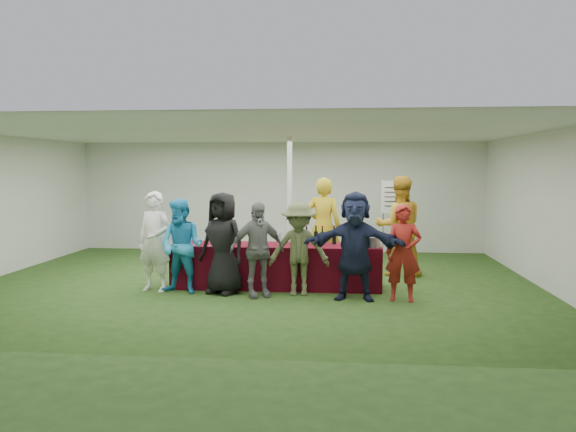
# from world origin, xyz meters

# --- Properties ---
(ground) EXTENTS (60.00, 60.00, 0.00)m
(ground) POSITION_xyz_m (0.00, 0.00, 0.00)
(ground) COLOR #284719
(ground) RESTS_ON ground
(tent) EXTENTS (10.00, 10.00, 10.00)m
(tent) POSITION_xyz_m (0.50, 1.20, 1.35)
(tent) COLOR white
(tent) RESTS_ON ground
(serving_table) EXTENTS (3.60, 0.80, 0.75)m
(serving_table) POSITION_xyz_m (0.41, -0.29, 0.38)
(serving_table) COLOR #540714
(serving_table) RESTS_ON ground
(wine_bottles) EXTENTS (0.76, 0.15, 0.32)m
(wine_bottles) POSITION_xyz_m (1.02, -0.16, 0.87)
(wine_bottles) COLOR black
(wine_bottles) RESTS_ON serving_table
(wine_glasses) EXTENTS (2.80, 0.15, 0.16)m
(wine_glasses) POSITION_xyz_m (-0.00, -0.54, 0.86)
(wine_glasses) COLOR silver
(wine_glasses) RESTS_ON serving_table
(water_bottle) EXTENTS (0.07, 0.07, 0.23)m
(water_bottle) POSITION_xyz_m (0.45, -0.21, 0.85)
(water_bottle) COLOR silver
(water_bottle) RESTS_ON serving_table
(bar_towel) EXTENTS (0.25, 0.18, 0.03)m
(bar_towel) POSITION_xyz_m (2.01, -0.24, 0.77)
(bar_towel) COLOR white
(bar_towel) RESTS_ON serving_table
(dump_bucket) EXTENTS (0.25, 0.25, 0.18)m
(dump_bucket) POSITION_xyz_m (2.04, -0.51, 0.84)
(dump_bucket) COLOR slate
(dump_bucket) RESTS_ON serving_table
(wine_list_sign) EXTENTS (0.50, 0.03, 1.80)m
(wine_list_sign) POSITION_xyz_m (2.64, 2.41, 1.32)
(wine_list_sign) COLOR slate
(wine_list_sign) RESTS_ON ground
(staff_pourer) EXTENTS (0.75, 0.54, 1.89)m
(staff_pourer) POSITION_xyz_m (1.18, 0.89, 0.95)
(staff_pourer) COLOR gold
(staff_pourer) RESTS_ON ground
(staff_back) EXTENTS (1.00, 0.81, 1.92)m
(staff_back) POSITION_xyz_m (2.64, 0.98, 0.96)
(staff_back) COLOR gold
(staff_back) RESTS_ON ground
(customer_0) EXTENTS (0.70, 0.55, 1.69)m
(customer_0) POSITION_xyz_m (-1.60, -0.78, 0.84)
(customer_0) COLOR white
(customer_0) RESTS_ON ground
(customer_1) EXTENTS (0.89, 0.77, 1.58)m
(customer_1) POSITION_xyz_m (-1.11, -0.89, 0.79)
(customer_1) COLOR #269EDA
(customer_1) RESTS_ON ground
(customer_2) EXTENTS (0.97, 0.82, 1.68)m
(customer_2) POSITION_xyz_m (-0.43, -0.84, 0.84)
(customer_2) COLOR black
(customer_2) RESTS_ON ground
(customer_3) EXTENTS (0.98, 0.74, 1.54)m
(customer_3) POSITION_xyz_m (0.18, -1.03, 0.77)
(customer_3) COLOR slate
(customer_3) RESTS_ON ground
(customer_4) EXTENTS (1.00, 0.60, 1.52)m
(customer_4) POSITION_xyz_m (0.84, -0.86, 0.76)
(customer_4) COLOR #515832
(customer_4) RESTS_ON ground
(customer_5) EXTENTS (1.63, 0.65, 1.71)m
(customer_5) POSITION_xyz_m (1.74, -1.08, 0.86)
(customer_5) COLOR #181E39
(customer_5) RESTS_ON ground
(customer_6) EXTENTS (0.60, 0.44, 1.52)m
(customer_6) POSITION_xyz_m (2.49, -1.11, 0.76)
(customer_6) COLOR maroon
(customer_6) RESTS_ON ground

